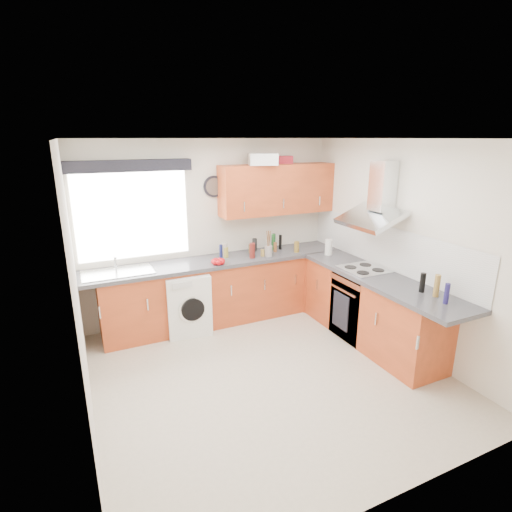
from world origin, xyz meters
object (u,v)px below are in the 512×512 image
upper_cabinets (277,189)px  washing_machine (187,302)px  oven (361,305)px  extractor_hood (376,201)px

upper_cabinets → washing_machine: upper_cabinets is taller
upper_cabinets → oven: bearing=-67.5°
oven → extractor_hood: extractor_hood is taller
extractor_hood → upper_cabinets: (-0.65, 1.33, 0.03)m
extractor_hood → washing_machine: bearing=152.5°
oven → upper_cabinets: size_ratio=0.50×
extractor_hood → washing_machine: (-2.11, 1.10, -1.36)m
extractor_hood → washing_machine: size_ratio=0.95×
extractor_hood → upper_cabinets: 1.48m
washing_machine → extractor_hood: bearing=-21.7°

